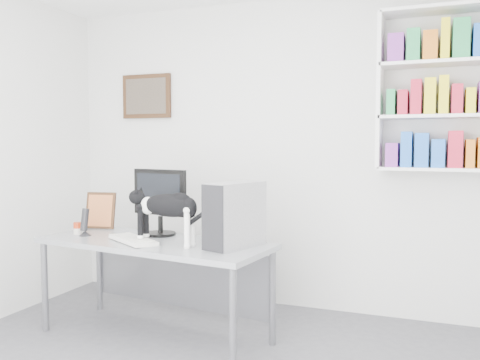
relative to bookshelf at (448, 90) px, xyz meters
The scene contains 11 objects.
room 2.37m from the bookshelf, 127.12° to the right, with size 4.01×4.01×2.70m.
bookshelf is the anchor object (origin of this frame).
wall_art 2.70m from the bookshelf, behind, with size 0.52×0.04×0.42m, color #402914.
desk 2.66m from the bookshelf, 154.59° to the right, with size 1.75×0.68×0.73m, color gray.
monitor 2.35m from the bookshelf, 160.37° to the right, with size 0.49×0.24×0.53m, color black.
keyboard 2.60m from the bookshelf, 153.41° to the right, with size 0.46×0.18×0.04m, color silver.
pc_tower 1.88m from the bookshelf, 144.62° to the right, with size 0.20×0.45×0.45m, color #BBBBC0.
speaker 2.95m from the bookshelf, 159.60° to the right, with size 0.10×0.10×0.22m, color black.
leaning_print 2.93m from the bookshelf, 166.59° to the right, with size 0.25×0.10×0.32m, color #402914.
soup_can 3.05m from the bookshelf, 160.82° to the right, with size 0.06×0.06×0.09m, color #B02D0F.
cat 2.30m from the bookshelf, 149.69° to the right, with size 0.62×0.16×0.38m, color black, non-canonical shape.
Camera 1 is at (1.33, -2.31, 1.44)m, focal length 38.00 mm.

